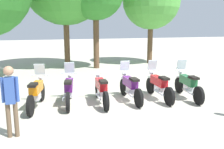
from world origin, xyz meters
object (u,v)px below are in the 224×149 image
motorcycle_0 (36,92)px  motorcycle_1 (69,89)px  motorcycle_5 (188,84)px  person_1 (10,96)px  motorcycle_2 (101,89)px  motorcycle_3 (130,86)px  tree_3 (151,1)px  motorcycle_4 (159,85)px

motorcycle_0 → motorcycle_1: bearing=-73.3°
motorcycle_1 → motorcycle_5: bearing=-87.5°
motorcycle_5 → person_1: (-5.95, -1.55, 0.51)m
person_1 → motorcycle_2: bearing=-51.5°
motorcycle_1 → motorcycle_3: size_ratio=0.99×
motorcycle_3 → tree_3: tree_3 is taller
motorcycle_1 → motorcycle_2: (1.07, -0.27, -0.01)m
tree_3 → motorcycle_0: bearing=-135.4°
motorcycle_4 → tree_3: 9.61m
motorcycle_2 → motorcycle_4: bearing=-88.7°
motorcycle_0 → motorcycle_3: (3.21, -0.20, 0.00)m
motorcycle_0 → motorcycle_4: 4.30m
motorcycle_1 → motorcycle_4: bearing=-86.1°
motorcycle_5 → motorcycle_1: bearing=89.7°
motorcycle_4 → person_1: (-4.87, -1.78, 0.51)m
tree_3 → motorcycle_1: bearing=-131.4°
motorcycle_0 → person_1: (-0.58, -2.12, 0.51)m
motorcycle_2 → motorcycle_3: 1.07m
motorcycle_3 → person_1: size_ratio=1.25×
motorcycle_4 → tree_3: (3.56, 8.08, 3.81)m
motorcycle_0 → motorcycle_4: (4.29, -0.33, 0.00)m
person_1 → motorcycle_1: bearing=-33.8°
motorcycle_4 → motorcycle_1: bearing=85.4°
motorcycle_2 → tree_3: size_ratio=0.35×
motorcycle_0 → motorcycle_4: same height
motorcycle_4 → motorcycle_5: size_ratio=1.00×
motorcycle_4 → tree_3: tree_3 is taller
motorcycle_2 → motorcycle_4: size_ratio=1.00×
motorcycle_3 → motorcycle_5: 2.18m
motorcycle_5 → person_1: 6.17m
motorcycle_3 → tree_3: bearing=-28.9°
motorcycle_1 → person_1: bearing=153.5°
motorcycle_2 → motorcycle_3: motorcycle_3 is taller
motorcycle_2 → tree_3: bearing=-31.2°
tree_3 → person_1: bearing=-130.5°
motorcycle_4 → person_1: 5.21m
motorcycle_1 → motorcycle_3: bearing=-86.1°
motorcycle_0 → motorcycle_3: same height
motorcycle_3 → motorcycle_5: (2.15, -0.36, 0.00)m
motorcycle_4 → motorcycle_0: bearing=87.8°
tree_3 → motorcycle_3: bearing=-120.3°
motorcycle_1 → person_1: size_ratio=1.24×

